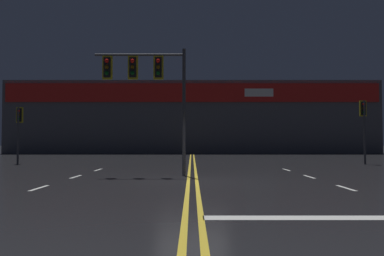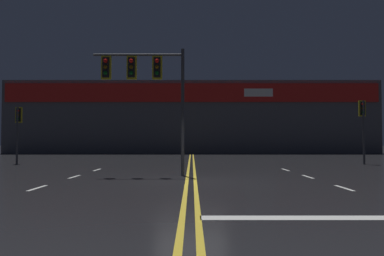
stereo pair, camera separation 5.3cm
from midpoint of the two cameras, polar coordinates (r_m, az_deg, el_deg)
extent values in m
plane|color=black|center=(13.36, -0.10, -8.18)|extent=(200.00, 200.00, 0.00)
cube|color=gold|center=(13.36, -0.75, -8.16)|extent=(0.12, 60.00, 0.01)
cube|color=gold|center=(13.36, 0.55, -8.16)|extent=(0.12, 60.00, 0.01)
cube|color=silver|center=(12.49, -22.45, -8.45)|extent=(0.12, 1.40, 0.01)
cube|color=silver|center=(15.87, -17.45, -7.09)|extent=(0.12, 1.40, 0.01)
cube|color=silver|center=(19.32, -14.25, -6.19)|extent=(0.12, 1.40, 0.01)
cube|color=silver|center=(12.49, 22.24, -8.45)|extent=(0.12, 1.40, 0.01)
cube|color=silver|center=(15.86, 17.27, -7.10)|extent=(0.12, 1.40, 0.01)
cube|color=silver|center=(19.32, 14.07, -6.19)|extent=(0.12, 1.40, 0.01)
cylinder|color=#38383D|center=(15.56, -1.40, 2.46)|extent=(0.14, 0.14, 5.29)
cylinder|color=#38383D|center=(16.08, -8.18, 10.98)|extent=(3.73, 0.10, 0.10)
cube|color=black|center=(15.88, -5.29, 9.14)|extent=(0.28, 0.24, 0.84)
cube|color=gold|center=(15.88, -5.29, 9.14)|extent=(0.42, 0.08, 0.99)
sphere|color=red|center=(15.77, -5.34, 10.15)|extent=(0.17, 0.17, 0.17)
sphere|color=#543707|center=(15.72, -5.34, 9.25)|extent=(0.17, 0.17, 0.17)
sphere|color=#084513|center=(15.67, -5.35, 8.35)|extent=(0.17, 0.17, 0.17)
cube|color=black|center=(16.01, -9.14, 9.07)|extent=(0.28, 0.24, 0.84)
cube|color=gold|center=(16.01, -9.14, 9.07)|extent=(0.42, 0.08, 0.99)
sphere|color=red|center=(15.90, -9.23, 10.07)|extent=(0.17, 0.17, 0.17)
sphere|color=#543707|center=(15.85, -9.23, 9.18)|extent=(0.17, 0.17, 0.17)
sphere|color=#084513|center=(15.81, -9.24, 8.28)|extent=(0.17, 0.17, 0.17)
cube|color=black|center=(16.21, -12.91, 8.96)|extent=(0.28, 0.24, 0.84)
cube|color=gold|center=(16.21, -12.91, 8.96)|extent=(0.42, 0.08, 0.99)
sphere|color=red|center=(16.11, -13.03, 9.94)|extent=(0.17, 0.17, 0.17)
sphere|color=#543707|center=(16.06, -13.04, 9.06)|extent=(0.17, 0.17, 0.17)
sphere|color=#084513|center=(16.01, -13.05, 8.17)|extent=(0.17, 0.17, 0.17)
cylinder|color=#38383D|center=(25.83, -25.10, -1.05)|extent=(0.13, 0.13, 3.55)
cube|color=black|center=(26.04, -24.89, 1.81)|extent=(0.28, 0.24, 0.84)
cube|color=gold|center=(26.04, -24.89, 1.81)|extent=(0.42, 0.08, 0.99)
sphere|color=red|center=(25.91, -25.03, 2.39)|extent=(0.17, 0.17, 0.17)
sphere|color=#543707|center=(25.89, -25.04, 1.84)|extent=(0.17, 0.17, 0.17)
sphere|color=#084513|center=(25.88, -25.05, 1.28)|extent=(0.17, 0.17, 0.17)
cylinder|color=#38383D|center=(25.39, 24.69, -0.61)|extent=(0.13, 0.13, 3.94)
cube|color=black|center=(25.62, 24.48, 2.73)|extent=(0.28, 0.24, 0.84)
cube|color=gold|center=(25.62, 24.48, 2.73)|extent=(0.42, 0.08, 0.99)
sphere|color=red|center=(25.50, 24.62, 3.32)|extent=(0.17, 0.17, 0.17)
sphere|color=#543707|center=(25.48, 24.62, 2.75)|extent=(0.17, 0.17, 0.17)
sphere|color=#084513|center=(25.46, 24.63, 2.19)|extent=(0.17, 0.17, 0.17)
cube|color=#4C4C51|center=(46.68, -0.08, 1.33)|extent=(42.48, 10.00, 8.27)
cube|color=red|center=(41.85, -0.08, 5.40)|extent=(41.63, 0.20, 2.07)
cube|color=white|center=(42.46, 10.05, 5.33)|extent=(3.20, 0.16, 0.90)
camera|label=1|loc=(0.03, -90.09, 0.00)|focal=35.00mm
camera|label=2|loc=(0.03, 89.91, 0.00)|focal=35.00mm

